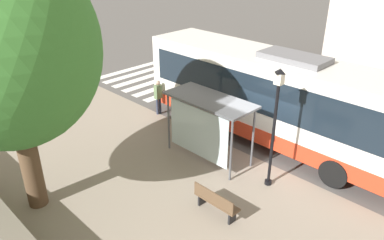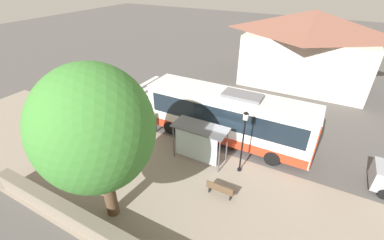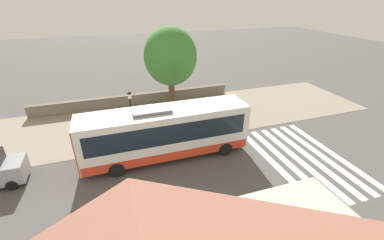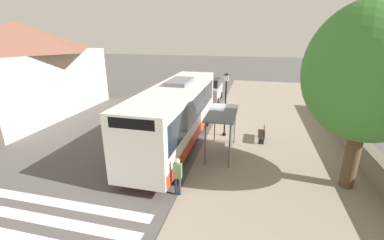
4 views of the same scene
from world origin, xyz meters
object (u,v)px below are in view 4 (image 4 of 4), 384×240
object	(u,v)px
street_lamp_near	(226,100)
shade_tree	(371,73)
parked_car_behind_bus	(211,90)
bus	(176,113)
bench	(262,134)
pedestrian	(178,174)
bus_shelter	(225,120)

from	to	relation	value
street_lamp_near	shade_tree	size ratio (longest dim) A/B	0.53
parked_car_behind_bus	bus	bearing A→B (deg)	88.38
bench	shade_tree	world-z (taller)	shade_tree
bench	parked_car_behind_bus	bearing A→B (deg)	-62.31
bench	shade_tree	xyz separation A→B (m)	(-3.58, 4.32, 4.56)
bench	pedestrian	bearing A→B (deg)	62.41
pedestrian	street_lamp_near	distance (m)	7.23
bus_shelter	bench	xyz separation A→B (m)	(-2.14, -2.38, -1.54)
bus_shelter	parked_car_behind_bus	size ratio (longest dim) A/B	0.86
bus_shelter	pedestrian	bearing A→B (deg)	72.43
bench	shade_tree	distance (m)	7.23
bus_shelter	parked_car_behind_bus	distance (m)	11.87
bus	pedestrian	bearing A→B (deg)	107.43
bus_shelter	street_lamp_near	distance (m)	2.71
shade_tree	parked_car_behind_bus	world-z (taller)	shade_tree
pedestrian	bench	bearing A→B (deg)	-117.59
parked_car_behind_bus	street_lamp_near	bearing A→B (deg)	105.02
parked_car_behind_bus	pedestrian	bearing A→B (deg)	94.64
bus_shelter	bench	world-z (taller)	bus_shelter
street_lamp_near	shade_tree	world-z (taller)	shade_tree
bench	parked_car_behind_bus	size ratio (longest dim) A/B	0.38
bus	parked_car_behind_bus	distance (m)	10.84
street_lamp_near	parked_car_behind_bus	distance (m)	9.30
shade_tree	bench	bearing A→B (deg)	-50.35
bus_shelter	pedestrian	world-z (taller)	bus_shelter
bus_shelter	shade_tree	distance (m)	6.75
bus	bench	world-z (taller)	bus
bus	shade_tree	distance (m)	9.59
bus	shade_tree	xyz separation A→B (m)	(-8.69, 2.67, 3.07)
bench	street_lamp_near	world-z (taller)	street_lamp_near
street_lamp_near	shade_tree	xyz separation A→B (m)	(-6.00, 4.59, 2.56)
bus	street_lamp_near	xyz separation A→B (m)	(-2.69, -1.92, 0.51)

